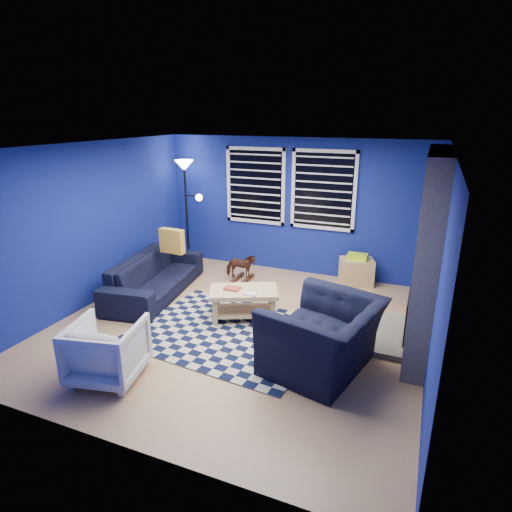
{
  "coord_description": "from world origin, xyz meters",
  "views": [
    {
      "loc": [
        2.31,
        -4.96,
        2.9
      ],
      "look_at": [
        0.15,
        0.3,
        0.99
      ],
      "focal_mm": 30.0,
      "sensor_mm": 36.0,
      "label": 1
    }
  ],
  "objects_px": {
    "armchair_big": "(323,336)",
    "sofa": "(155,276)",
    "rocking_horse": "(241,266)",
    "coffee_table": "(244,298)",
    "armchair_bent": "(107,350)",
    "floor_lamp": "(186,180)",
    "cabinet": "(356,271)",
    "tv": "(437,216)"
  },
  "relations": [
    {
      "from": "tv",
      "to": "rocking_horse",
      "type": "bearing_deg",
      "value": -172.6
    },
    {
      "from": "sofa",
      "to": "armchair_bent",
      "type": "distance_m",
      "value": 2.41
    },
    {
      "from": "armchair_bent",
      "to": "sofa",
      "type": "bearing_deg",
      "value": -80.28
    },
    {
      "from": "tv",
      "to": "armchair_big",
      "type": "distance_m",
      "value": 2.95
    },
    {
      "from": "armchair_big",
      "to": "coffee_table",
      "type": "relative_size",
      "value": 1.15
    },
    {
      "from": "armchair_bent",
      "to": "floor_lamp",
      "type": "distance_m",
      "value": 4.17
    },
    {
      "from": "tv",
      "to": "armchair_big",
      "type": "height_order",
      "value": "tv"
    },
    {
      "from": "tv",
      "to": "rocking_horse",
      "type": "distance_m",
      "value": 3.34
    },
    {
      "from": "tv",
      "to": "armchair_bent",
      "type": "bearing_deg",
      "value": -131.99
    },
    {
      "from": "tv",
      "to": "rocking_horse",
      "type": "height_order",
      "value": "tv"
    },
    {
      "from": "tv",
      "to": "floor_lamp",
      "type": "bearing_deg",
      "value": 178.67
    },
    {
      "from": "armchair_big",
      "to": "sofa",
      "type": "bearing_deg",
      "value": -96.31
    },
    {
      "from": "armchair_bent",
      "to": "cabinet",
      "type": "relative_size",
      "value": 1.17
    },
    {
      "from": "sofa",
      "to": "coffee_table",
      "type": "xyz_separation_m",
      "value": [
        1.75,
        -0.3,
        0.01
      ]
    },
    {
      "from": "rocking_horse",
      "to": "coffee_table",
      "type": "distance_m",
      "value": 1.48
    },
    {
      "from": "coffee_table",
      "to": "floor_lamp",
      "type": "distance_m",
      "value": 3.04
    },
    {
      "from": "armchair_big",
      "to": "floor_lamp",
      "type": "height_order",
      "value": "floor_lamp"
    },
    {
      "from": "armchair_big",
      "to": "floor_lamp",
      "type": "relative_size",
      "value": 0.63
    },
    {
      "from": "armchair_big",
      "to": "rocking_horse",
      "type": "xyz_separation_m",
      "value": [
        -2.03,
        2.16,
        -0.13
      ]
    },
    {
      "from": "sofa",
      "to": "cabinet",
      "type": "bearing_deg",
      "value": -69.54
    },
    {
      "from": "rocking_horse",
      "to": "armchair_bent",
      "type": "bearing_deg",
      "value": 156.57
    },
    {
      "from": "rocking_horse",
      "to": "floor_lamp",
      "type": "height_order",
      "value": "floor_lamp"
    },
    {
      "from": "sofa",
      "to": "tv",
      "type": "bearing_deg",
      "value": -79.78
    },
    {
      "from": "armchair_big",
      "to": "armchair_bent",
      "type": "height_order",
      "value": "armchair_big"
    },
    {
      "from": "armchair_bent",
      "to": "coffee_table",
      "type": "height_order",
      "value": "armchair_bent"
    },
    {
      "from": "sofa",
      "to": "cabinet",
      "type": "distance_m",
      "value": 3.48
    },
    {
      "from": "armchair_bent",
      "to": "coffee_table",
      "type": "distance_m",
      "value": 2.11
    },
    {
      "from": "sofa",
      "to": "cabinet",
      "type": "relative_size",
      "value": 3.34
    },
    {
      "from": "coffee_table",
      "to": "floor_lamp",
      "type": "xyz_separation_m",
      "value": [
        -2.01,
        1.84,
        1.35
      ]
    },
    {
      "from": "cabinet",
      "to": "floor_lamp",
      "type": "relative_size",
      "value": 0.32
    },
    {
      "from": "tv",
      "to": "armchair_big",
      "type": "xyz_separation_m",
      "value": [
        -1.1,
        -2.56,
        -0.98
      ]
    },
    {
      "from": "armchair_bent",
      "to": "cabinet",
      "type": "height_order",
      "value": "armchair_bent"
    },
    {
      "from": "rocking_horse",
      "to": "cabinet",
      "type": "distance_m",
      "value": 2.05
    },
    {
      "from": "armchair_big",
      "to": "armchair_bent",
      "type": "relative_size",
      "value": 1.68
    },
    {
      "from": "sofa",
      "to": "coffee_table",
      "type": "height_order",
      "value": "sofa"
    },
    {
      "from": "sofa",
      "to": "floor_lamp",
      "type": "relative_size",
      "value": 1.07
    },
    {
      "from": "coffee_table",
      "to": "floor_lamp",
      "type": "bearing_deg",
      "value": 137.55
    },
    {
      "from": "armchair_big",
      "to": "armchair_bent",
      "type": "bearing_deg",
      "value": -49.9
    },
    {
      "from": "cabinet",
      "to": "floor_lamp",
      "type": "height_order",
      "value": "floor_lamp"
    },
    {
      "from": "floor_lamp",
      "to": "tv",
      "type": "bearing_deg",
      "value": -1.33
    },
    {
      "from": "cabinet",
      "to": "armchair_bent",
      "type": "bearing_deg",
      "value": -138.21
    },
    {
      "from": "armchair_bent",
      "to": "floor_lamp",
      "type": "bearing_deg",
      "value": -85.22
    }
  ]
}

